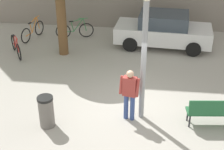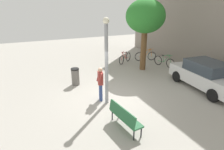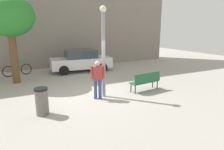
% 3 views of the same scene
% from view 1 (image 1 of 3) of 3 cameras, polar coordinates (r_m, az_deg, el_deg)
% --- Properties ---
extents(ground_plane, '(36.00, 36.00, 0.00)m').
position_cam_1_polar(ground_plane, '(10.94, 2.86, -5.62)').
color(ground_plane, '#A8A399').
extents(lamppost, '(0.28, 0.28, 3.93)m').
position_cam_1_polar(lamppost, '(9.49, 5.46, 3.98)').
color(lamppost, gray).
rests_on(lamppost, ground_plane).
extents(person_by_lamppost, '(0.63, 0.38, 1.67)m').
position_cam_1_polar(person_by_lamppost, '(9.94, 3.00, -2.87)').
color(person_by_lamppost, '#334784').
rests_on(person_by_lamppost, ground_plane).
extents(park_bench, '(1.64, 0.65, 0.92)m').
position_cam_1_polar(park_bench, '(10.31, 17.06, -5.74)').
color(park_bench, '#236038').
rests_on(park_bench, ground_plane).
extents(bicycle_orange, '(0.55, 1.75, 0.97)m').
position_cam_1_polar(bicycle_orange, '(16.45, -13.28, 7.26)').
color(bicycle_orange, black).
rests_on(bicycle_orange, ground_plane).
extents(bicycle_red, '(1.03, 1.55, 0.97)m').
position_cam_1_polar(bicycle_red, '(14.89, -15.98, 4.63)').
color(bicycle_red, black).
rests_on(bicycle_red, ground_plane).
extents(bicycle_green, '(1.76, 0.53, 0.97)m').
position_cam_1_polar(bicycle_green, '(16.22, -6.30, 7.55)').
color(bicycle_green, black).
rests_on(bicycle_green, ground_plane).
extents(parked_car_white, '(4.32, 2.07, 1.55)m').
position_cam_1_polar(parked_car_white, '(15.22, 8.67, 7.55)').
color(parked_car_white, silver).
rests_on(parked_car_white, ground_plane).
extents(trash_bin, '(0.47, 0.47, 0.99)m').
position_cam_1_polar(trash_bin, '(10.07, -11.07, -6.10)').
color(trash_bin, '#66605B').
rests_on(trash_bin, ground_plane).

